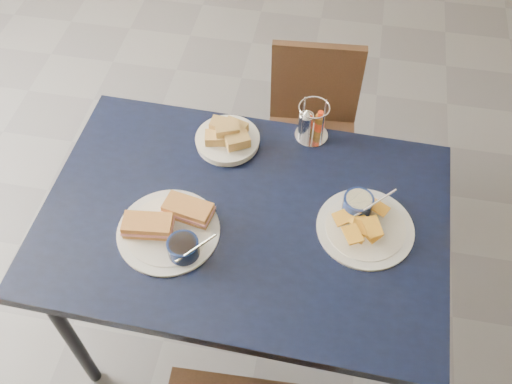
% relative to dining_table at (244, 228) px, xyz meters
% --- Properties ---
extents(ground, '(6.00, 6.00, 0.00)m').
position_rel_dining_table_xyz_m(ground, '(0.07, 0.17, -0.68)').
color(ground, '#515156').
rests_on(ground, ground).
extents(dining_table, '(1.23, 0.83, 0.75)m').
position_rel_dining_table_xyz_m(dining_table, '(0.00, 0.00, 0.00)').
color(dining_table, black).
rests_on(dining_table, ground).
extents(chair_far, '(0.39, 0.37, 0.77)m').
position_rel_dining_table_xyz_m(chair_far, '(0.15, 0.72, -0.24)').
color(chair_far, '#321D10').
rests_on(chair_far, ground).
extents(sandwich_plate, '(0.31, 0.30, 0.12)m').
position_rel_dining_table_xyz_m(sandwich_plate, '(-0.19, -0.10, 0.09)').
color(sandwich_plate, white).
rests_on(sandwich_plate, dining_table).
extents(plantain_plate, '(0.29, 0.29, 0.12)m').
position_rel_dining_table_xyz_m(plantain_plate, '(0.35, 0.04, 0.08)').
color(plantain_plate, white).
rests_on(plantain_plate, dining_table).
extents(bread_basket, '(0.21, 0.21, 0.08)m').
position_rel_dining_table_xyz_m(bread_basket, '(-0.11, 0.28, 0.09)').
color(bread_basket, white).
rests_on(bread_basket, dining_table).
extents(condiment_caddy, '(0.11, 0.11, 0.14)m').
position_rel_dining_table_xyz_m(condiment_caddy, '(0.15, 0.36, 0.12)').
color(condiment_caddy, silver).
rests_on(condiment_caddy, dining_table).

